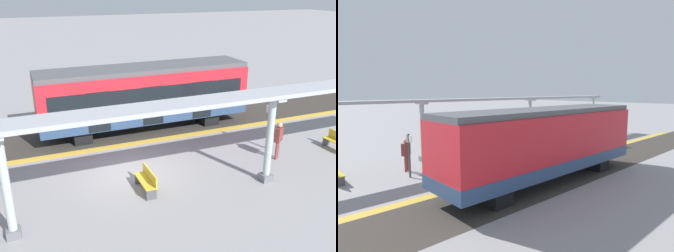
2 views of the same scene
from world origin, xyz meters
The scene contains 10 objects.
ground_plane centered at (0.00, 0.00, 0.00)m, with size 176.00×176.00×0.00m, color gray.
tactile_edge_strip centered at (-2.95, 0.00, 0.00)m, with size 0.52×37.95×0.01m, color gold.
trackbed centered at (-4.81, 0.00, 0.00)m, with size 3.20×49.95×0.01m, color #38332D.
train_near_carriage centered at (-4.80, 2.27, 1.83)m, with size 2.65×11.27×3.48m.
canopy_pillar_second centered at (2.76, -4.78, 1.83)m, with size 1.10×0.44×3.60m.
canopy_pillar_third centered at (2.76, 4.78, 1.83)m, with size 1.10×0.44×3.60m.
canopy_beam centered at (2.76, 0.06, 3.68)m, with size 1.20×30.08×0.16m, color #A8AAB2.
bench_mid_platform centered at (1.66, 0.07, 0.44)m, with size 1.50×0.45×0.86m.
platform_info_sign centered at (0.07, 6.82, 1.33)m, with size 0.56×0.10×2.20m.
passenger_by_the_benches centered at (1.23, 6.50, 1.10)m, with size 0.46×0.55×1.77m.
Camera 1 is at (13.83, -4.13, 7.48)m, focal length 40.45 mm.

